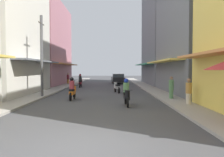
% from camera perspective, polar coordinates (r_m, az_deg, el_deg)
% --- Properties ---
extents(ground_plane, '(100.92, 100.92, 0.00)m').
position_cam_1_polar(ground_plane, '(24.98, -1.77, -2.55)').
color(ground_plane, '#424244').
extents(sidewalk_left, '(1.65, 53.87, 0.12)m').
position_cam_1_polar(sidewalk_left, '(25.62, -12.82, -2.35)').
color(sidewalk_left, '#9E9991').
rests_on(sidewalk_left, ground).
extents(sidewalk_right, '(1.65, 53.87, 0.12)m').
position_cam_1_polar(sidewalk_right, '(25.29, 9.44, -2.39)').
color(sidewalk_right, '#9E9991').
rests_on(sidewalk_right, ground).
extents(building_left_far, '(7.05, 12.60, 10.94)m').
position_cam_1_polar(building_left_far, '(32.79, -16.97, 8.07)').
color(building_left_far, '#B7727F').
rests_on(building_left_far, ground).
extents(building_right_far, '(7.05, 12.02, 15.66)m').
position_cam_1_polar(building_right_far, '(33.42, 14.15, 12.07)').
color(building_right_far, slate).
rests_on(building_right_far, ground).
extents(motorbike_maroon, '(0.55, 1.81, 1.58)m').
position_cam_1_polar(motorbike_maroon, '(27.14, -7.64, -0.69)').
color(motorbike_maroon, black).
rests_on(motorbike_maroon, ground).
extents(motorbike_black, '(0.55, 1.81, 1.58)m').
position_cam_1_polar(motorbike_black, '(13.33, 3.81, -3.76)').
color(motorbike_black, black).
rests_on(motorbike_black, ground).
extents(motorbike_orange, '(0.55, 1.81, 1.58)m').
position_cam_1_polar(motorbike_orange, '(16.08, -9.59, -2.75)').
color(motorbike_orange, black).
rests_on(motorbike_orange, ground).
extents(motorbike_silver, '(0.66, 1.78, 0.96)m').
position_cam_1_polar(motorbike_silver, '(20.64, 1.41, -2.17)').
color(motorbike_silver, black).
rests_on(motorbike_silver, ground).
extents(parked_car, '(2.00, 4.20, 1.45)m').
position_cam_1_polar(parked_car, '(33.87, 1.68, -0.02)').
color(parked_car, black).
rests_on(parked_car, ground).
extents(pedestrian_far, '(0.34, 0.34, 1.62)m').
position_cam_1_polar(pedestrian_far, '(16.24, 14.70, -2.37)').
color(pedestrian_far, '#598C59').
rests_on(pedestrian_far, ground).
extents(pedestrian_crossing, '(0.34, 0.34, 1.59)m').
position_cam_1_polar(pedestrian_crossing, '(32.70, -10.65, -0.05)').
color(pedestrian_crossing, '#BF8C3F').
rests_on(pedestrian_crossing, ground).
extents(pedestrian_foreground, '(0.34, 0.34, 1.60)m').
position_cam_1_polar(pedestrian_foreground, '(13.83, 18.68, -3.26)').
color(pedestrian_foreground, beige).
rests_on(pedestrian_foreground, ground).
extents(utility_pole, '(0.20, 1.20, 6.08)m').
position_cam_1_polar(utility_pole, '(17.81, -16.84, 5.43)').
color(utility_pole, '#4C4C4F').
rests_on(utility_pole, ground).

